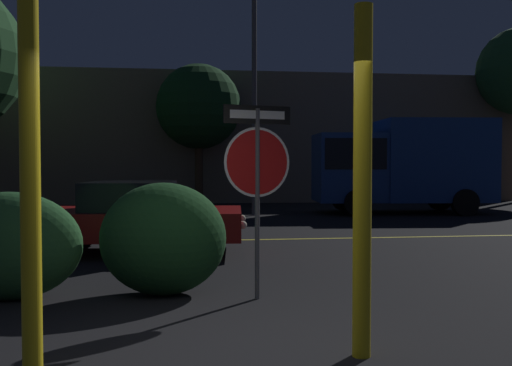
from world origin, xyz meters
TOP-DOWN VIEW (x-y plane):
  - ground_plane at (0.00, 0.00)m, footprint 260.00×260.00m
  - road_center_stripe at (0.00, 7.33)m, footprint 34.61×0.12m
  - stop_sign at (0.57, 2.03)m, footprint 0.84×0.23m
  - yellow_pole_left at (-1.45, -0.35)m, footprint 0.15×0.15m
  - yellow_pole_right at (1.19, -0.12)m, footprint 0.16×0.16m
  - hedge_bush_1 at (-2.39, 2.35)m, footprint 1.73×0.86m
  - hedge_bush_2 at (-0.56, 2.39)m, footprint 1.57×1.10m
  - passing_car_2 at (-1.19, 5.80)m, footprint 4.04×2.29m
  - delivery_truck at (6.75, 13.20)m, footprint 5.80×2.71m
  - street_lamp at (1.90, 13.05)m, footprint 0.41×0.41m
  - tree_2 at (0.28, 17.60)m, footprint 3.31×3.31m
  - building_backdrop at (0.69, 20.13)m, footprint 26.59×3.27m

SIDE VIEW (x-z plane):
  - ground_plane at x=0.00m, z-range 0.00..0.00m
  - road_center_stripe at x=0.00m, z-range 0.00..0.01m
  - hedge_bush_1 at x=-2.39m, z-range 0.00..1.31m
  - passing_car_2 at x=-1.19m, z-range 0.00..1.32m
  - hedge_bush_2 at x=-0.56m, z-range 0.00..1.41m
  - yellow_pole_right at x=1.19m, z-range 0.00..2.98m
  - yellow_pole_left at x=-1.45m, z-range 0.00..3.16m
  - stop_sign at x=0.57m, z-range 0.48..2.82m
  - delivery_truck at x=6.75m, z-range 0.13..3.20m
  - building_backdrop at x=0.69m, z-range 0.00..5.43m
  - tree_2 at x=0.28m, z-range 1.08..6.59m
  - street_lamp at x=1.90m, z-range 0.82..8.61m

